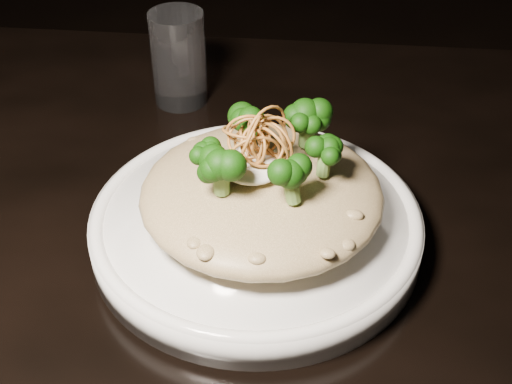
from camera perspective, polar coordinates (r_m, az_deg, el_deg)
table at (r=0.70m, az=-0.16°, el=-8.83°), size 1.10×0.80×0.75m
plate at (r=0.63m, az=-0.00°, el=-2.84°), size 0.29×0.29×0.03m
risotto at (r=0.61m, az=0.45°, el=-0.13°), size 0.21×0.21×0.05m
broccoli at (r=0.58m, az=0.61°, el=3.59°), size 0.13×0.13×0.05m
cheese at (r=0.59m, az=-0.31°, el=2.20°), size 0.05×0.05×0.02m
shallots at (r=0.58m, az=0.37°, el=4.59°), size 0.06×0.06×0.04m
drinking_glass at (r=0.82m, az=-6.21°, el=10.58°), size 0.08×0.08×0.11m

